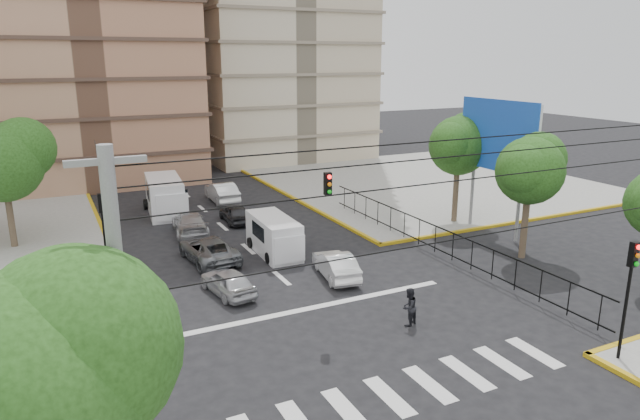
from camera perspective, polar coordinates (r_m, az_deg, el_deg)
ground at (r=24.43m, az=0.73°, el=-10.76°), size 160.00×160.00×0.00m
sidewalk_ne at (r=50.78m, az=10.67°, el=2.78°), size 26.00×26.00×0.15m
crosswalk_stripes at (r=19.94m, az=8.95°, el=-17.36°), size 12.00×2.40×0.01m
stop_line at (r=25.40m, az=-0.52°, el=-9.69°), size 13.00×0.40×0.01m
park_fence at (r=32.47m, az=11.37°, el=-4.38°), size 0.10×22.50×1.66m
billboard at (r=35.70m, az=17.42°, el=6.90°), size 0.36×6.20×8.10m
tree_sw_near at (r=11.03m, az=-28.43°, el=-16.02°), size 5.63×4.60×7.57m
tree_park_a at (r=32.11m, az=20.36°, el=4.01°), size 4.41×3.60×6.83m
tree_park_c at (r=37.77m, az=13.80°, el=6.55°), size 4.65×3.80×7.25m
tree_tudor at (r=36.06m, az=-29.05°, el=4.51°), size 5.39×4.40×7.43m
traffic_light_se at (r=22.64m, az=28.54°, el=-6.27°), size 0.28×0.22×4.40m
traffic_light_nw at (r=28.49m, az=-20.86°, el=-1.28°), size 0.28×0.22×4.40m
traffic_light_hanging at (r=20.75m, az=3.33°, el=1.84°), size 18.00×9.12×0.92m
utility_pole_sw at (r=12.14m, az=-18.80°, el=-14.70°), size 1.40×0.28×9.00m
van_right_lane at (r=31.61m, az=-4.49°, el=-2.73°), size 1.96×4.64×2.07m
van_left_lane at (r=40.95m, az=-15.20°, el=1.23°), size 2.77×5.82×2.53m
car_silver_front_left at (r=26.82m, az=-9.19°, el=-7.09°), size 2.01×3.80×1.23m
car_white_front_right at (r=28.45m, az=1.59°, el=-5.50°), size 2.00×4.13×1.30m
car_grey_mid_left at (r=31.17m, az=-11.08°, el=-3.88°), size 2.58×4.98×1.34m
car_silver_rear_left at (r=36.14m, az=-12.87°, el=-1.33°), size 2.50×4.93×1.37m
car_darkgrey_mid_right at (r=38.17m, az=-8.48°, el=-0.32°), size 1.61×3.73×1.25m
car_white_rear_right at (r=43.70m, az=-9.78°, el=1.77°), size 1.74×4.70×1.54m
pedestrian_crosswalk at (r=23.80m, az=8.89°, el=-9.55°), size 0.96×0.87×1.60m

